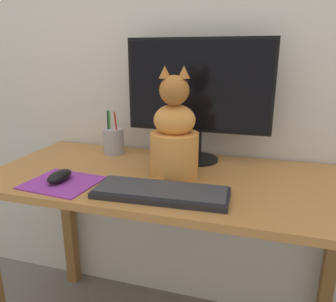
{
  "coord_description": "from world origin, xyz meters",
  "views": [
    {
      "loc": [
        0.3,
        -1.02,
        1.15
      ],
      "look_at": [
        0.02,
        -0.09,
        0.86
      ],
      "focal_mm": 35.0,
      "sensor_mm": 36.0,
      "label": 1
    }
  ],
  "objects_px": {
    "keyboard": "(161,192)",
    "cat": "(174,138)",
    "pen_cup": "(114,141)",
    "monitor": "(198,93)",
    "computer_mouse_left": "(60,176)"
  },
  "relations": [
    {
      "from": "monitor",
      "to": "cat",
      "type": "relative_size",
      "value": 1.48
    },
    {
      "from": "monitor",
      "to": "cat",
      "type": "xyz_separation_m",
      "value": [
        -0.04,
        -0.2,
        -0.13
      ]
    },
    {
      "from": "keyboard",
      "to": "computer_mouse_left",
      "type": "relative_size",
      "value": 3.73
    },
    {
      "from": "computer_mouse_left",
      "to": "cat",
      "type": "relative_size",
      "value": 0.3
    },
    {
      "from": "cat",
      "to": "computer_mouse_left",
      "type": "bearing_deg",
      "value": -168.78
    },
    {
      "from": "computer_mouse_left",
      "to": "pen_cup",
      "type": "xyz_separation_m",
      "value": [
        0.03,
        0.35,
        0.03
      ]
    },
    {
      "from": "keyboard",
      "to": "cat",
      "type": "height_order",
      "value": "cat"
    },
    {
      "from": "keyboard",
      "to": "computer_mouse_left",
      "type": "height_order",
      "value": "computer_mouse_left"
    },
    {
      "from": "keyboard",
      "to": "computer_mouse_left",
      "type": "xyz_separation_m",
      "value": [
        -0.35,
        0.01,
        0.01
      ]
    },
    {
      "from": "cat",
      "to": "pen_cup",
      "type": "relative_size",
      "value": 2.03
    },
    {
      "from": "monitor",
      "to": "keyboard",
      "type": "xyz_separation_m",
      "value": [
        -0.03,
        -0.36,
        -0.25
      ]
    },
    {
      "from": "monitor",
      "to": "computer_mouse_left",
      "type": "bearing_deg",
      "value": -137.4
    },
    {
      "from": "cat",
      "to": "pen_cup",
      "type": "bearing_deg",
      "value": 136.05
    },
    {
      "from": "keyboard",
      "to": "cat",
      "type": "distance_m",
      "value": 0.21
    },
    {
      "from": "monitor",
      "to": "keyboard",
      "type": "distance_m",
      "value": 0.44
    }
  ]
}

